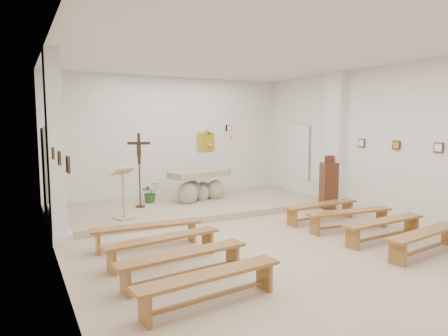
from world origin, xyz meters
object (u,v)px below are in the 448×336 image
altar (199,188)px  crucifix_stand (139,165)px  bench_left_third (183,259)px  bench_left_fourth (210,281)px  lectern (124,193)px  bench_right_second (350,216)px  bench_left_second (163,243)px  donation_pedestal (329,185)px  bench_right_fourth (426,237)px  bench_right_front (321,208)px  bench_left_front (147,230)px  bench_right_third (384,225)px

altar → crucifix_stand: crucifix_stand is taller
crucifix_stand → bench_left_third: crucifix_stand is taller
bench_left_third → bench_left_fourth: same height
altar → lectern: lectern is taller
bench_right_second → bench_left_third: bearing=-162.1°
crucifix_stand → bench_left_second: 3.75m
altar → donation_pedestal: donation_pedestal is taller
donation_pedestal → bench_right_fourth: bearing=-88.9°
bench_right_front → crucifix_stand: bearing=138.0°
bench_left_front → bench_right_second: size_ratio=1.00×
donation_pedestal → bench_left_front: donation_pedestal is taller
bench_right_second → bench_left_fourth: bearing=-151.0°
donation_pedestal → altar: bearing=163.8°
crucifix_stand → donation_pedestal: crucifix_stand is taller
bench_left_front → bench_right_fourth: bearing=-29.8°
altar → bench_left_second: (-2.31, -3.74, -0.17)m
bench_left_front → bench_left_second: 0.86m
bench_left_second → bench_right_third: 4.11m
bench_left_third → bench_left_fourth: 0.86m
crucifix_stand → bench_right_second: crucifix_stand is taller
bench_right_front → bench_right_second: size_ratio=1.00×
altar → bench_left_fourth: (-2.31, -5.47, -0.17)m
lectern → bench_right_second: (4.02, -2.52, -0.41)m
bench_right_fourth → lectern: bearing=125.5°
bench_left_second → bench_right_third: same height
bench_right_front → bench_left_fourth: (-4.02, -2.59, 0.00)m
altar → bench_left_fourth: altar is taller
crucifix_stand → bench_left_second: size_ratio=0.91×
lectern → bench_right_third: (4.02, -3.39, -0.41)m
bench_left_second → bench_left_third: (0.00, -0.86, 0.00)m
altar → bench_right_third: bearing=-83.1°
lectern → donation_pedestal: donation_pedestal is taller
crucifix_stand → bench_right_front: size_ratio=0.92×
bench_left_third → bench_right_third: (4.02, 0.00, 0.00)m
donation_pedestal → bench_left_front: size_ratio=0.70×
bench_left_front → bench_right_second: 4.11m
bench_right_third → bench_right_fourth: 0.86m
bench_right_second → donation_pedestal: bearing=65.0°
donation_pedestal → bench_right_fourth: donation_pedestal is taller
bench_right_second → bench_left_front: bearing=173.7°
bench_right_front → bench_left_second: size_ratio=0.99×
crucifix_stand → bench_right_third: bearing=-31.4°
lectern → bench_left_fourth: lectern is taller
bench_right_second → bench_right_third: (0.00, -0.86, 0.00)m
altar → bench_right_fourth: size_ratio=0.90×
donation_pedestal → bench_right_fourth: size_ratio=0.70×
lectern → bench_left_second: 2.56m
donation_pedestal → bench_left_fourth: size_ratio=0.70×
bench_left_second → bench_right_front: bearing=4.2°
lectern → bench_left_fourth: 4.27m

